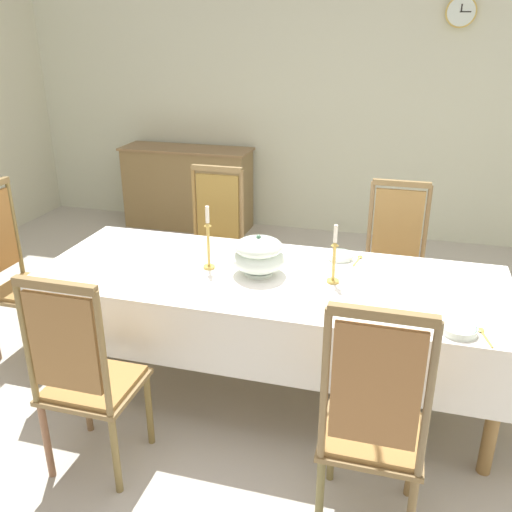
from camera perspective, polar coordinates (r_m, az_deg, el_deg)
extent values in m
cube|color=#B8B3A7|center=(3.64, 1.32, -13.39)|extent=(7.07, 6.03, 0.04)
cube|color=beige|center=(5.97, 9.24, 18.82)|extent=(7.07, 0.08, 3.53)
cylinder|color=brown|center=(3.58, -20.35, -8.14)|extent=(0.07, 0.07, 0.74)
cylinder|color=olive|center=(3.04, 23.37, -14.54)|extent=(0.07, 0.07, 0.74)
cylinder|color=olive|center=(4.17, -14.06, -2.88)|extent=(0.07, 0.07, 0.74)
cylinder|color=olive|center=(3.72, 22.05, -7.19)|extent=(0.07, 0.07, 0.74)
cube|color=olive|center=(3.25, 1.35, -3.16)|extent=(2.57, 0.89, 0.08)
cube|color=olive|center=(3.23, 1.36, -2.28)|extent=(2.69, 1.01, 0.03)
cube|color=white|center=(3.22, 1.37, -2.00)|extent=(2.71, 1.03, 0.00)
cube|color=white|center=(2.88, -1.22, -9.49)|extent=(2.71, 0.00, 0.38)
cube|color=white|center=(3.75, 3.27, -1.58)|extent=(2.71, 0.00, 0.38)
cube|color=white|center=(3.83, -18.60, -2.25)|extent=(0.00, 1.03, 0.38)
cylinder|color=brown|center=(3.29, -17.09, -13.74)|extent=(0.04, 0.04, 0.44)
cylinder|color=olive|center=(3.12, -10.97, -15.22)|extent=(0.04, 0.04, 0.44)
cylinder|color=#8B5F42|center=(3.06, -20.77, -17.34)|extent=(0.04, 0.04, 0.44)
cylinder|color=olive|center=(2.88, -14.26, -19.27)|extent=(0.04, 0.04, 0.44)
cube|color=olive|center=(2.95, -16.27, -12.77)|extent=(0.44, 0.42, 0.03)
cube|color=olive|center=(2.93, -16.32, -12.38)|extent=(0.40, 0.38, 0.02)
cylinder|color=olive|center=(2.75, -22.56, -8.30)|extent=(0.03, 0.03, 0.63)
cylinder|color=olive|center=(2.54, -15.47, -9.89)|extent=(0.03, 0.03, 0.63)
cube|color=olive|center=(2.63, -19.25, -8.49)|extent=(0.34, 0.02, 0.48)
cube|color=olive|center=(2.50, -20.07, -2.87)|extent=(0.40, 0.04, 0.04)
cylinder|color=olive|center=(4.16, -2.95, -4.59)|extent=(0.04, 0.04, 0.44)
cylinder|color=olive|center=(4.29, -7.78, -3.93)|extent=(0.04, 0.04, 0.44)
cylinder|color=olive|center=(4.47, -1.49, -2.58)|extent=(0.04, 0.04, 0.44)
cylinder|color=olive|center=(4.59, -6.04, -2.03)|extent=(0.04, 0.04, 0.44)
cube|color=olive|center=(4.28, -4.66, -0.44)|extent=(0.44, 0.42, 0.03)
cube|color=olive|center=(4.27, -4.67, -0.13)|extent=(0.40, 0.38, 0.02)
cylinder|color=olive|center=(4.27, -1.46, 4.50)|extent=(0.03, 0.03, 0.66)
cylinder|color=olive|center=(4.39, -6.35, 4.89)|extent=(0.03, 0.03, 0.66)
cube|color=olive|center=(4.32, -3.95, 5.12)|extent=(0.34, 0.02, 0.50)
cube|color=olive|center=(4.24, -4.06, 8.97)|extent=(0.40, 0.04, 0.04)
cylinder|color=olive|center=(2.89, 7.82, -18.59)|extent=(0.04, 0.04, 0.44)
cylinder|color=olive|center=(2.89, 15.76, -19.44)|extent=(0.04, 0.04, 0.44)
cylinder|color=olive|center=(2.63, 6.57, -23.61)|extent=(0.04, 0.04, 0.44)
cube|color=olive|center=(2.59, 11.85, -17.76)|extent=(0.44, 0.42, 0.03)
cube|color=olive|center=(2.58, 11.89, -17.34)|extent=(0.40, 0.38, 0.02)
cylinder|color=olive|center=(2.24, 7.07, -13.19)|extent=(0.03, 0.03, 0.69)
cylinder|color=olive|center=(2.23, 17.32, -14.28)|extent=(0.03, 0.03, 0.69)
cube|color=#9A6C3E|center=(2.21, 12.25, -13.06)|extent=(0.34, 0.02, 0.52)
cube|color=olive|center=(2.04, 12.96, -5.93)|extent=(0.40, 0.04, 0.04)
cylinder|color=olive|center=(3.99, 16.11, -6.82)|extent=(0.04, 0.04, 0.44)
cylinder|color=olive|center=(3.99, 10.64, -6.25)|extent=(0.04, 0.04, 0.44)
cylinder|color=#8A6041|center=(4.31, 16.17, -4.55)|extent=(0.04, 0.04, 0.44)
cylinder|color=brown|center=(4.31, 11.13, -4.02)|extent=(0.04, 0.04, 0.44)
cube|color=olive|center=(4.04, 13.81, -2.45)|extent=(0.44, 0.42, 0.03)
cube|color=olive|center=(4.03, 13.84, -2.13)|extent=(0.40, 0.38, 0.02)
cylinder|color=olive|center=(4.10, 17.08, 2.61)|extent=(0.03, 0.03, 0.64)
cylinder|color=olive|center=(4.10, 11.65, 3.17)|extent=(0.03, 0.03, 0.64)
cube|color=olive|center=(4.09, 14.41, 3.32)|extent=(0.34, 0.02, 0.49)
cube|color=olive|center=(4.01, 14.80, 7.24)|extent=(0.40, 0.04, 0.04)
cylinder|color=olive|center=(4.21, -18.39, -5.49)|extent=(0.04, 0.04, 0.44)
cylinder|color=olive|center=(3.94, -21.39, -7.90)|extent=(0.04, 0.04, 0.44)
cylinder|color=olive|center=(4.41, -22.31, -4.76)|extent=(0.04, 0.04, 0.44)
cube|color=olive|center=(4.08, -22.34, -3.36)|extent=(0.42, 0.44, 0.03)
cube|color=olive|center=(4.07, -22.39, -3.04)|extent=(0.38, 0.40, 0.02)
cylinder|color=olive|center=(4.20, -23.55, 2.58)|extent=(0.03, 0.03, 0.70)
cylinder|color=white|center=(3.23, 0.26, -1.68)|extent=(0.17, 0.17, 0.02)
ellipsoid|color=white|center=(3.20, 0.26, -0.37)|extent=(0.31, 0.31, 0.14)
ellipsoid|color=white|center=(3.17, 0.27, 0.96)|extent=(0.28, 0.28, 0.11)
sphere|color=#487459|center=(3.15, 0.27, 1.97)|extent=(0.03, 0.03, 0.03)
cylinder|color=gold|center=(3.32, -4.85, -1.12)|extent=(0.07, 0.07, 0.02)
cylinder|color=gold|center=(3.27, -4.93, 1.06)|extent=(0.02, 0.02, 0.25)
cone|color=gold|center=(3.22, -5.00, 3.27)|extent=(0.04, 0.04, 0.02)
cylinder|color=silver|center=(3.20, -5.04, 4.28)|extent=(0.02, 0.02, 0.10)
cylinder|color=gold|center=(3.16, 7.92, -2.57)|extent=(0.07, 0.07, 0.02)
cylinder|color=gold|center=(3.11, 8.03, -0.68)|extent=(0.02, 0.02, 0.21)
cone|color=gold|center=(3.07, 8.14, 1.23)|extent=(0.04, 0.04, 0.02)
cylinder|color=silver|center=(3.05, 8.20, 2.28)|extent=(0.02, 0.02, 0.10)
cylinder|color=white|center=(2.79, 20.20, -7.15)|extent=(0.17, 0.17, 0.03)
cylinder|color=white|center=(2.79, 20.21, -7.06)|extent=(0.14, 0.14, 0.02)
torus|color=#487459|center=(2.78, 20.24, -6.89)|extent=(0.16, 0.16, 0.01)
cylinder|color=white|center=(3.48, 8.63, 0.01)|extent=(0.17, 0.17, 0.04)
cylinder|color=silver|center=(3.48, 8.64, 0.09)|extent=(0.14, 0.14, 0.02)
torus|color=#487459|center=(3.48, 8.65, 0.23)|extent=(0.16, 0.16, 0.01)
cube|color=gold|center=(2.78, 22.71, -7.94)|extent=(0.04, 0.14, 0.00)
ellipsoid|color=gold|center=(2.85, 22.15, -7.07)|extent=(0.03, 0.05, 0.01)
cube|color=gold|center=(3.45, 10.30, -0.59)|extent=(0.03, 0.14, 0.00)
ellipsoid|color=gold|center=(3.52, 10.68, -0.08)|extent=(0.03, 0.05, 0.01)
cube|color=olive|center=(6.30, -7.02, 6.86)|extent=(1.40, 0.44, 0.88)
cube|color=olive|center=(6.20, -7.22, 10.89)|extent=(1.44, 0.48, 0.02)
cube|color=brown|center=(6.38, -3.32, 7.19)|extent=(0.59, 0.01, 0.70)
cube|color=#81634A|center=(6.64, -9.10, 7.54)|extent=(0.59, 0.01, 0.70)
cylinder|color=#D1B251|center=(5.86, 20.37, 22.52)|extent=(0.28, 0.05, 0.28)
cylinder|color=white|center=(5.83, 20.39, 22.52)|extent=(0.25, 0.01, 0.25)
cube|color=black|center=(5.83, 20.43, 22.82)|extent=(0.01, 0.00, 0.07)
cube|color=black|center=(5.83, 20.78, 22.47)|extent=(0.10, 0.00, 0.01)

